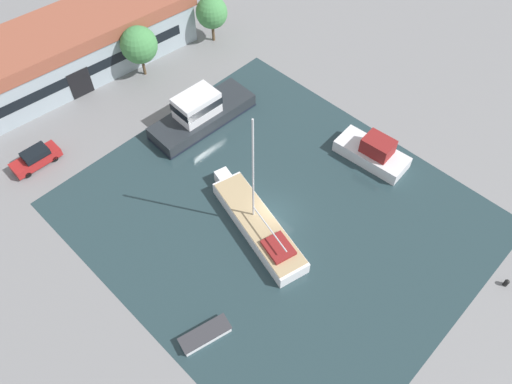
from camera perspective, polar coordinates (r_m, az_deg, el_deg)
ground_plane at (r=43.82m, az=2.32°, el=-2.59°), size 440.00×440.00×0.00m
water_canal at (r=43.82m, az=2.32°, el=-2.59°), size 29.00×33.04×0.01m
warehouse_building at (r=58.63m, az=-21.68°, el=14.48°), size 31.40×11.15×5.87m
quay_tree_near_building at (r=55.91m, az=-13.24°, el=16.05°), size 3.93×3.93×5.78m
quay_tree_by_water at (r=59.95m, az=-5.10°, el=19.76°), size 3.61×3.61×5.45m
parked_car at (r=51.08m, az=-23.87°, el=3.56°), size 4.59×1.85×1.69m
sailboat_moored at (r=42.33m, az=0.17°, el=-3.68°), size 5.51×12.48×12.46m
motor_cruiser at (r=50.54m, az=-6.35°, el=8.99°), size 11.33×4.35×3.75m
small_dinghy at (r=38.43m, az=-5.83°, el=-15.93°), size 4.11×2.31×0.64m
cabin_boat at (r=48.30m, az=13.23°, el=4.45°), size 3.44×7.06×2.80m
mooring_bollard at (r=44.59m, az=26.70°, el=-9.23°), size 0.39×0.39×0.69m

